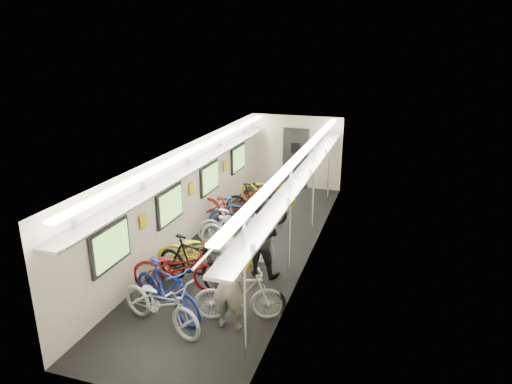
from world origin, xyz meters
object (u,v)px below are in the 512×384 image
Objects in this scene: bicycle_0 at (161,303)px; passenger_mid at (261,237)px; passenger_near at (229,284)px; bicycle_1 at (167,290)px; backpack at (229,253)px.

bicycle_0 is 2.58m from passenger_mid.
passenger_mid is at bearing -6.43° from bicycle_0.
passenger_mid reaches higher than bicycle_0.
bicycle_1 is at bearing 1.74° from passenger_near.
passenger_near reaches higher than bicycle_1.
passenger_near is 1.96m from passenger_mid.
passenger_mid is at bearing 102.70° from backpack.
bicycle_0 is 0.33m from bicycle_1.
passenger_mid reaches higher than passenger_near.
passenger_mid reaches higher than bicycle_1.
backpack reaches higher than bicycle_0.
bicycle_1 is at bearing -151.30° from backpack.
bicycle_1 reaches higher than bicycle_0.
passenger_mid is at bearing -89.43° from passenger_near.
backpack is at bearing -41.37° from bicycle_0.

